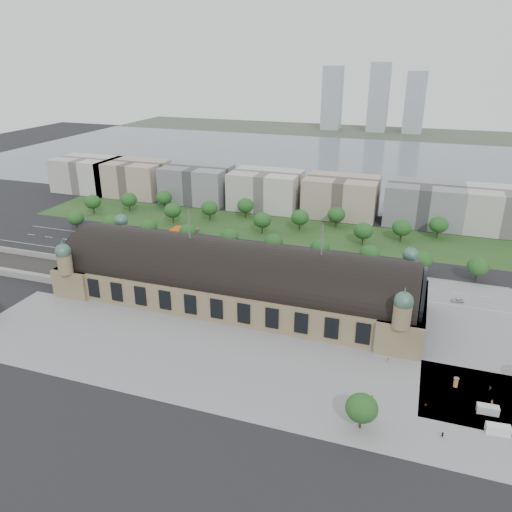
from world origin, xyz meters
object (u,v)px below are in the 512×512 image
(traffic_car_4, at_px, (275,270))
(traffic_car_5, at_px, (330,267))
(pedestrian_0, at_px, (388,361))
(traffic_car_1, at_px, (113,241))
(traffic_car_3, at_px, (182,253))
(petrol_station, at_px, (189,231))
(bus_west, at_px, (257,272))
(van_south, at_px, (497,430))
(pedestrian_5, at_px, (492,402))
(parked_car_2, at_px, (118,259))
(traffic_car_0, at_px, (96,243))
(parked_car_0, at_px, (108,255))
(traffic_car_2, at_px, (160,257))
(advertising_column, at_px, (456,382))
(bus_mid, at_px, (248,266))
(bus_east, at_px, (315,277))
(van_east, at_px, (486,410))
(pedestrian_2, at_px, (490,388))
(traffic_car_6, at_px, (457,301))
(parked_car_5, at_px, (162,266))
(pedestrian_3, at_px, (426,405))
(parked_car_3, at_px, (178,265))
(pedestrian_4, at_px, (442,435))
(parked_car_6, at_px, (210,269))
(parked_car_4, at_px, (170,264))
(parked_car_1, at_px, (138,262))

(traffic_car_4, distance_m, traffic_car_5, 27.04)
(pedestrian_0, bearing_deg, traffic_car_1, 156.13)
(traffic_car_3, bearing_deg, petrol_station, 19.36)
(bus_west, relative_size, van_south, 1.74)
(pedestrian_5, bearing_deg, parked_car_2, -144.39)
(traffic_car_0, bearing_deg, petrol_station, 123.84)
(petrol_station, xyz_separation_m, parked_car_0, (-26.09, -40.28, -2.29))
(parked_car_0, height_order, pedestrian_0, pedestrian_0)
(traffic_car_2, xyz_separation_m, parked_car_0, (-26.91, -5.36, -0.10))
(traffic_car_5, xyz_separation_m, advertising_column, (54.85, -77.80, 0.90))
(parked_car_2, height_order, bus_mid, bus_mid)
(bus_east, xyz_separation_m, advertising_column, (58.81, -62.62, 0.12))
(traffic_car_0, height_order, van_east, van_east)
(pedestrian_2, bearing_deg, van_east, 148.44)
(traffic_car_2, relative_size, traffic_car_6, 1.09)
(traffic_car_3, distance_m, van_south, 166.33)
(traffic_car_6, xyz_separation_m, pedestrian_5, (7.94, -66.32, 0.20))
(parked_car_5, distance_m, pedestrian_3, 140.42)
(van_south, bearing_deg, advertising_column, 114.08)
(traffic_car_4, distance_m, pedestrian_2, 109.68)
(traffic_car_3, relative_size, pedestrian_3, 3.32)
(parked_car_3, bearing_deg, van_east, 26.84)
(parked_car_5, distance_m, van_east, 153.87)
(traffic_car_6, bearing_deg, parked_car_5, -93.57)
(bus_mid, distance_m, van_east, 124.25)
(pedestrian_5, bearing_deg, pedestrian_4, -70.94)
(petrol_station, relative_size, parked_car_3, 3.52)
(parked_car_0, bearing_deg, petrol_station, 122.09)
(parked_car_5, bearing_deg, van_east, 32.34)
(parked_car_3, relative_size, parked_car_6, 0.85)
(parked_car_6, bearing_deg, traffic_car_4, 71.01)
(advertising_column, bearing_deg, pedestrian_5, -29.28)
(petrol_station, relative_size, parked_car_5, 2.69)
(bus_west, height_order, pedestrian_3, bus_west)
(traffic_car_2, bearing_deg, traffic_car_1, -112.68)
(pedestrian_0, bearing_deg, van_south, -38.06)
(bus_west, height_order, pedestrian_4, bus_west)
(pedestrian_0, bearing_deg, parked_car_3, 154.28)
(bus_west, bearing_deg, parked_car_2, 99.96)
(petrol_station, bearing_deg, traffic_car_6, -14.39)
(parked_car_0, xyz_separation_m, van_east, (173.61, -66.93, 0.58))
(traffic_car_5, bearing_deg, van_south, -144.56)
(traffic_car_2, bearing_deg, traffic_car_3, 133.41)
(traffic_car_1, bearing_deg, advertising_column, -119.77)
(parked_car_4, relative_size, pedestrian_2, 2.65)
(bus_west, bearing_deg, parked_car_1, 100.14)
(parked_car_6, height_order, van_east, van_east)
(traffic_car_3, distance_m, pedestrian_4, 158.58)
(bus_west, relative_size, bus_mid, 0.88)
(bus_west, bearing_deg, traffic_car_6, -83.38)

